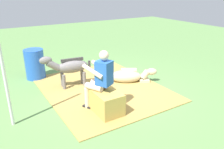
{
  "coord_description": "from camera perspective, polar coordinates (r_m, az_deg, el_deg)",
  "views": [
    {
      "loc": [
        -4.6,
        2.7,
        2.57
      ],
      "look_at": [
        -0.16,
        -0.04,
        0.55
      ],
      "focal_mm": 36.18,
      "sensor_mm": 36.0,
      "label": 1
    }
  ],
  "objects": [
    {
      "name": "ground_plane",
      "position": [
        5.92,
        -1.11,
        -4.56
      ],
      "size": [
        24.0,
        24.0,
        0.0
      ],
      "primitive_type": "plane",
      "color": "#608C4C"
    },
    {
      "name": "tent_pole_left",
      "position": [
        4.54,
        -25.93,
        2.08
      ],
      "size": [
        0.06,
        0.06,
        2.5
      ],
      "primitive_type": "cylinder",
      "color": "silver",
      "rests_on": "ground"
    },
    {
      "name": "pony_standing",
      "position": [
        6.12,
        -10.72,
        1.83
      ],
      "size": [
        0.42,
        1.34,
        0.95
      ],
      "color": "slate",
      "rests_on": "ground"
    },
    {
      "name": "water_barrel",
      "position": [
        7.08,
        -18.93,
        2.52
      ],
      "size": [
        0.56,
        0.56,
        0.89
      ],
      "primitive_type": "cylinder",
      "color": "blue",
      "rests_on": "ground"
    },
    {
      "name": "person_seated",
      "position": [
        4.81,
        -3.14,
        -0.83
      ],
      "size": [
        0.72,
        0.59,
        1.39
      ],
      "color": "beige",
      "rests_on": "ground"
    },
    {
      "name": "pony_lying",
      "position": [
        6.5,
        4.37,
        -0.39
      ],
      "size": [
        0.92,
        1.29,
        0.42
      ],
      "color": "beige",
      "rests_on": "ground"
    },
    {
      "name": "hay_patch",
      "position": [
        6.14,
        -2.41,
        -3.5
      ],
      "size": [
        3.56,
        2.94,
        0.02
      ],
      "primitive_type": "cube",
      "color": "#AD8C47",
      "rests_on": "ground"
    },
    {
      "name": "hay_bale",
      "position": [
        4.93,
        -1.62,
        -6.9
      ],
      "size": [
        0.8,
        0.5,
        0.51
      ],
      "primitive_type": "cube",
      "color": "tan",
      "rests_on": "ground"
    }
  ]
}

